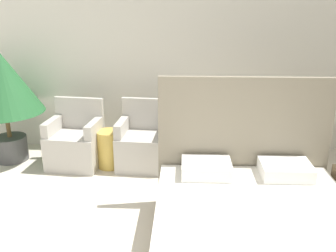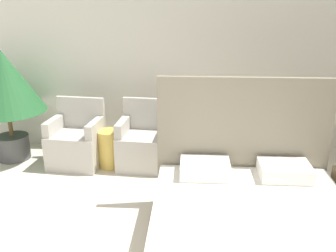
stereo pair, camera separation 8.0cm
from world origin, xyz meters
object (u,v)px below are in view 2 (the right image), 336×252
at_px(bed, 253,234).
at_px(side_table, 110,149).
at_px(armchair_near_window_right, 145,146).
at_px(potted_palm, 5,86).
at_px(armchair_near_window_left, 76,144).

xyz_separation_m(bed, side_table, (-1.65, 1.92, -0.03)).
relative_size(armchair_near_window_right, potted_palm, 0.58).
distance_m(armchair_near_window_left, side_table, 0.48).
bearing_deg(bed, armchair_near_window_left, 137.66).
bearing_deg(armchair_near_window_right, potted_palm, -179.55).
bearing_deg(side_table, potted_palm, 173.29).
distance_m(armchair_near_window_left, potted_palm, 1.26).
bearing_deg(armchair_near_window_left, bed, -36.07).
xyz_separation_m(armchair_near_window_left, potted_palm, (-0.98, 0.15, 0.78)).
bearing_deg(bed, potted_palm, 146.11).
height_order(armchair_near_window_left, armchair_near_window_right, same).
bearing_deg(potted_palm, armchair_near_window_left, -8.75).
bearing_deg(potted_palm, side_table, -6.71).
relative_size(armchair_near_window_left, side_table, 1.76).
xyz_separation_m(bed, armchair_near_window_right, (-1.18, 1.94, 0.01)).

